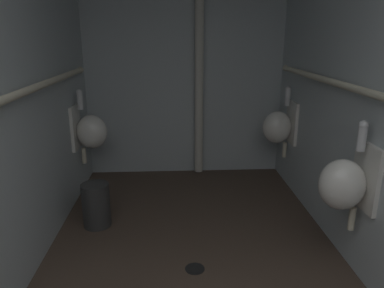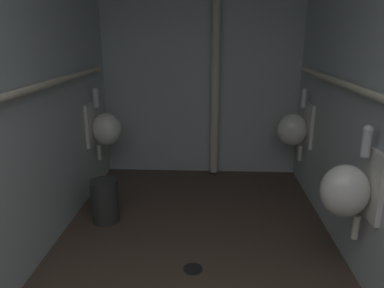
{
  "view_description": "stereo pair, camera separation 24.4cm",
  "coord_description": "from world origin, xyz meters",
  "px_view_note": "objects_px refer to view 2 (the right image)",
  "views": [
    {
      "loc": [
        -0.14,
        -0.05,
        1.6
      ],
      "look_at": [
        -0.01,
        2.28,
        0.89
      ],
      "focal_mm": 33.83,
      "sensor_mm": 36.0,
      "label": 1
    },
    {
      "loc": [
        0.1,
        -0.05,
        1.6
      ],
      "look_at": [
        -0.01,
        2.28,
        0.89
      ],
      "focal_mm": 33.83,
      "sensor_mm": 36.0,
      "label": 2
    }
  ],
  "objects_px": {
    "urinal_right_far": "(295,129)",
    "waste_bin": "(105,201)",
    "urinal_left_mid": "(105,128)",
    "urinal_right_mid": "(348,189)",
    "floor_drain": "(193,269)",
    "standpipe_back_wall": "(216,57)"
  },
  "relations": [
    {
      "from": "urinal_right_far",
      "to": "waste_bin",
      "type": "height_order",
      "value": "urinal_right_far"
    },
    {
      "from": "urinal_right_far",
      "to": "waste_bin",
      "type": "xyz_separation_m",
      "value": [
        -1.78,
        -0.76,
        -0.49
      ]
    },
    {
      "from": "urinal_right_mid",
      "to": "standpipe_back_wall",
      "type": "distance_m",
      "value": 2.22
    },
    {
      "from": "urinal_left_mid",
      "to": "waste_bin",
      "type": "bearing_deg",
      "value": -76.65
    },
    {
      "from": "floor_drain",
      "to": "waste_bin",
      "type": "bearing_deg",
      "value": 140.68
    },
    {
      "from": "standpipe_back_wall",
      "to": "floor_drain",
      "type": "height_order",
      "value": "standpipe_back_wall"
    },
    {
      "from": "urinal_left_mid",
      "to": "waste_bin",
      "type": "xyz_separation_m",
      "value": [
        0.16,
        -0.68,
        -0.49
      ]
    },
    {
      "from": "standpipe_back_wall",
      "to": "urinal_left_mid",
      "type": "bearing_deg",
      "value": -155.45
    },
    {
      "from": "standpipe_back_wall",
      "to": "floor_drain",
      "type": "relative_size",
      "value": 19.04
    },
    {
      "from": "urinal_left_mid",
      "to": "urinal_right_mid",
      "type": "bearing_deg",
      "value": -36.33
    },
    {
      "from": "urinal_right_mid",
      "to": "floor_drain",
      "type": "distance_m",
      "value": 1.18
    },
    {
      "from": "floor_drain",
      "to": "waste_bin",
      "type": "relative_size",
      "value": 0.36
    },
    {
      "from": "floor_drain",
      "to": "waste_bin",
      "type": "height_order",
      "value": "waste_bin"
    },
    {
      "from": "urinal_right_far",
      "to": "floor_drain",
      "type": "xyz_separation_m",
      "value": [
        -0.97,
        -1.42,
        -0.67
      ]
    },
    {
      "from": "urinal_right_far",
      "to": "standpipe_back_wall",
      "type": "bearing_deg",
      "value": 151.83
    },
    {
      "from": "urinal_left_mid",
      "to": "standpipe_back_wall",
      "type": "distance_m",
      "value": 1.42
    },
    {
      "from": "urinal_right_mid",
      "to": "waste_bin",
      "type": "distance_m",
      "value": 2.0
    },
    {
      "from": "standpipe_back_wall",
      "to": "floor_drain",
      "type": "distance_m",
      "value": 2.3
    },
    {
      "from": "urinal_left_mid",
      "to": "urinal_right_mid",
      "type": "distance_m",
      "value": 2.41
    },
    {
      "from": "waste_bin",
      "to": "floor_drain",
      "type": "bearing_deg",
      "value": -39.32
    },
    {
      "from": "urinal_left_mid",
      "to": "urinal_right_mid",
      "type": "height_order",
      "value": "same"
    },
    {
      "from": "urinal_right_mid",
      "to": "waste_bin",
      "type": "xyz_separation_m",
      "value": [
        -1.78,
        0.75,
        -0.49
      ]
    }
  ]
}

